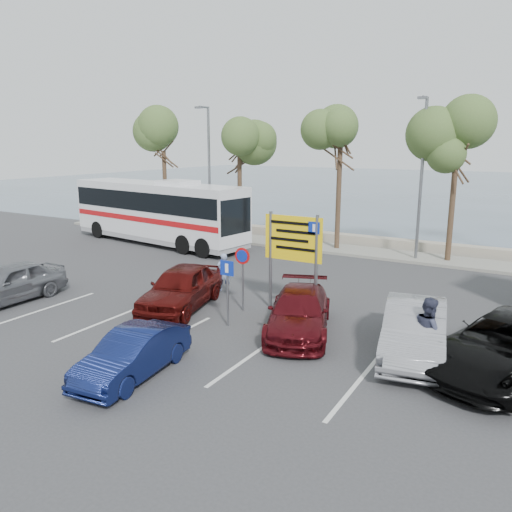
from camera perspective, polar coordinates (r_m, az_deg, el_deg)
The scene contains 23 objects.
ground at distance 16.15m, azimuth -4.20°, elevation -8.96°, with size 120.00×120.00×0.00m, color #353538.
kerb_strip at distance 28.31m, azimuth 12.02°, elevation 0.47°, with size 44.00×2.40×0.15m, color gray.
seawall at distance 30.13m, azimuth 13.25°, elevation 1.59°, with size 48.00×0.80×0.60m, color gray.
sea at distance 73.08m, azimuth 23.66°, elevation 7.04°, with size 140.00×140.00×0.00m, color #3A515E.
tree_far_left at distance 34.67m, azimuth -10.57°, elevation 13.16°, with size 3.20×3.20×7.60m.
tree_left at distance 31.10m, azimuth -1.91°, elevation 12.83°, with size 3.20×3.20×7.20m.
tree_mid at distance 28.19m, azimuth 9.68°, elevation 13.99°, with size 3.20×3.20×8.00m.
tree_right at distance 26.64m, azimuth 22.07°, elevation 12.29°, with size 3.20×3.20×7.40m.
street_lamp_left at distance 31.85m, azimuth -5.46°, elevation 10.25°, with size 0.45×1.15×8.01m.
street_lamp_right at distance 26.48m, azimuth 18.38°, elevation 9.17°, with size 0.45×1.15×8.01m.
direction_sign at distance 17.63m, azimuth 4.27°, elevation 1.15°, with size 2.20×0.12×3.60m.
sign_no_stop at distance 17.88m, azimuth -1.55°, elevation -1.46°, with size 0.60×0.08×2.35m.
sign_parking at distance 16.41m, azimuth -3.29°, elevation -3.18°, with size 0.50×0.07×2.25m.
lane_markings at distance 16.06m, azimuth -9.64°, elevation -9.23°, with size 12.02×4.20×0.01m, color silver, non-canonical shape.
coach_bus_left at distance 30.80m, azimuth -11.21°, elevation 4.76°, with size 12.75×4.35×3.90m.
car_silver_a at distance 21.28m, azimuth -26.46°, elevation -2.79°, with size 1.78×4.44×1.51m, color slate.
car_blue at distance 13.62m, azimuth -13.87°, elevation -10.80°, with size 1.30×3.72×1.23m, color #101A4C.
car_maroon at distance 16.16m, azimuth 4.95°, elevation -6.39°, with size 1.90×4.68×1.36m, color #510D13.
car_red at distance 18.58m, azimuth -8.55°, elevation -3.56°, with size 1.87×4.65×1.59m, color #4F0D0B.
suv_black at distance 14.78m, azimuth 26.83°, elevation -9.24°, with size 2.59×5.61×1.56m, color black.
car_silver_b at distance 15.05m, azimuth 17.63°, elevation -8.04°, with size 1.65×4.74×1.56m, color #99999E.
pedestrian_near at distance 20.52m, azimuth -3.71°, elevation -1.86°, with size 0.58×0.38×1.59m, color #8192BC.
pedestrian_far at distance 14.43m, azimuth 19.12°, elevation -8.22°, with size 0.95×0.74×1.95m, color #313449.
Camera 1 is at (8.56, -12.33, 5.98)m, focal length 35.00 mm.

